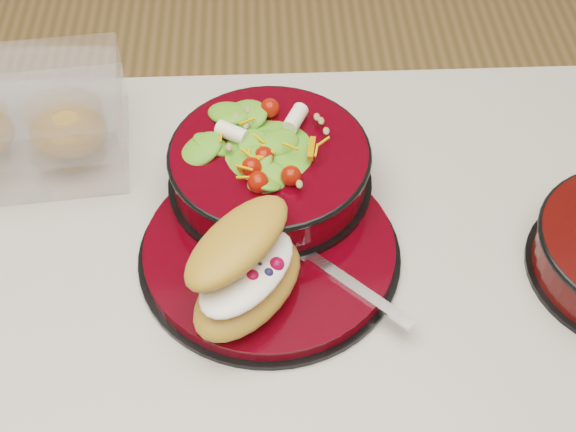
{
  "coord_description": "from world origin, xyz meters",
  "views": [
    {
      "loc": [
        0.08,
        -0.44,
        1.56
      ],
      "look_at": [
        0.1,
        0.09,
        0.94
      ],
      "focal_mm": 50.0,
      "sensor_mm": 36.0,
      "label": 1
    }
  ],
  "objects_px": {
    "dinner_plate": "(270,251)",
    "croissant": "(247,269)",
    "fork": "(339,275)",
    "pastry_box": "(19,123)",
    "salad_bowl": "(270,161)"
  },
  "relations": [
    {
      "from": "dinner_plate",
      "to": "salad_bowl",
      "type": "bearing_deg",
      "value": 88.53
    },
    {
      "from": "fork",
      "to": "pastry_box",
      "type": "height_order",
      "value": "pastry_box"
    },
    {
      "from": "salad_bowl",
      "to": "croissant",
      "type": "xyz_separation_m",
      "value": [
        -0.02,
        -0.15,
        0.01
      ]
    },
    {
      "from": "salad_bowl",
      "to": "pastry_box",
      "type": "height_order",
      "value": "salad_bowl"
    },
    {
      "from": "dinner_plate",
      "to": "croissant",
      "type": "height_order",
      "value": "croissant"
    },
    {
      "from": "dinner_plate",
      "to": "fork",
      "type": "height_order",
      "value": "fork"
    },
    {
      "from": "dinner_plate",
      "to": "fork",
      "type": "relative_size",
      "value": 2.08
    },
    {
      "from": "fork",
      "to": "dinner_plate",
      "type": "bearing_deg",
      "value": 100.91
    },
    {
      "from": "dinner_plate",
      "to": "croissant",
      "type": "distance_m",
      "value": 0.08
    },
    {
      "from": "fork",
      "to": "salad_bowl",
      "type": "bearing_deg",
      "value": 70.5
    },
    {
      "from": "dinner_plate",
      "to": "pastry_box",
      "type": "height_order",
      "value": "pastry_box"
    },
    {
      "from": "salad_bowl",
      "to": "croissant",
      "type": "relative_size",
      "value": 1.31
    },
    {
      "from": "fork",
      "to": "pastry_box",
      "type": "xyz_separation_m",
      "value": [
        -0.35,
        0.21,
        0.02
      ]
    },
    {
      "from": "croissant",
      "to": "pastry_box",
      "type": "bearing_deg",
      "value": 85.52
    },
    {
      "from": "croissant",
      "to": "pastry_box",
      "type": "xyz_separation_m",
      "value": [
        -0.26,
        0.23,
        -0.02
      ]
    }
  ]
}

